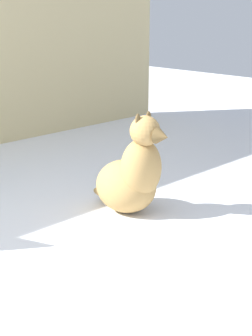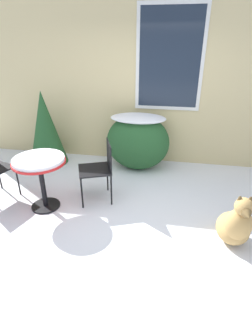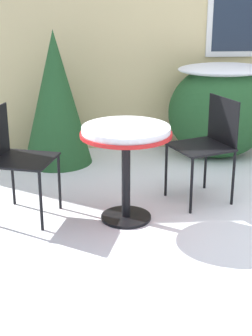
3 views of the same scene
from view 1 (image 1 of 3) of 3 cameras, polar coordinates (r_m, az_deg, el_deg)
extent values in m
ellipsoid|color=tan|center=(3.58, 0.00, -2.01)|extent=(0.42, 0.48, 0.37)
ellipsoid|color=tan|center=(3.45, 1.68, -0.02)|extent=(0.32, 0.29, 0.40)
sphere|color=tan|center=(3.36, 2.12, 4.14)|extent=(0.20, 0.20, 0.20)
cone|color=brown|center=(3.28, 4.04, 3.50)|extent=(0.12, 0.10, 0.11)
ellipsoid|color=brown|center=(3.31, 1.32, 5.28)|extent=(0.05, 0.03, 0.09)
ellipsoid|color=brown|center=(3.39, 2.52, 5.58)|extent=(0.05, 0.03, 0.09)
ellipsoid|color=tan|center=(3.74, -2.41, -2.77)|extent=(0.10, 0.21, 0.07)
camera|label=2|loc=(1.77, 65.44, 36.50)|focal=28.00mm
camera|label=3|loc=(1.32, 158.84, 2.63)|focal=55.00mm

